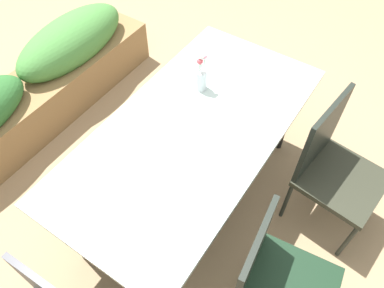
{
  "coord_description": "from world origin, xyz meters",
  "views": [
    {
      "loc": [
        -1.27,
        -0.86,
        2.48
      ],
      "look_at": [
        -0.07,
        -0.06,
        0.63
      ],
      "focal_mm": 34.83,
      "sensor_mm": 36.0,
      "label": 1
    }
  ],
  "objects_px": {
    "chair_near_right": "(333,164)",
    "chair_near_left": "(275,279)",
    "flower_vase": "(201,76)",
    "planter_box": "(29,94)",
    "dining_table": "(192,135)"
  },
  "relations": [
    {
      "from": "chair_near_left",
      "to": "flower_vase",
      "type": "height_order",
      "value": "flower_vase"
    },
    {
      "from": "chair_near_right",
      "to": "planter_box",
      "type": "xyz_separation_m",
      "value": [
        -0.55,
        2.34,
        -0.2
      ]
    },
    {
      "from": "chair_near_left",
      "to": "planter_box",
      "type": "bearing_deg",
      "value": -104.46
    },
    {
      "from": "planter_box",
      "to": "chair_near_right",
      "type": "bearing_deg",
      "value": -76.86
    },
    {
      "from": "chair_near_right",
      "to": "chair_near_left",
      "type": "distance_m",
      "value": 0.86
    },
    {
      "from": "chair_near_left",
      "to": "planter_box",
      "type": "height_order",
      "value": "chair_near_left"
    },
    {
      "from": "flower_vase",
      "to": "chair_near_left",
      "type": "bearing_deg",
      "value": -128.38
    },
    {
      "from": "flower_vase",
      "to": "planter_box",
      "type": "relative_size",
      "value": 0.11
    },
    {
      "from": "dining_table",
      "to": "chair_near_left",
      "type": "xyz_separation_m",
      "value": [
        -0.43,
        -0.81,
        -0.19
      ]
    },
    {
      "from": "dining_table",
      "to": "chair_near_right",
      "type": "height_order",
      "value": "chair_near_right"
    },
    {
      "from": "dining_table",
      "to": "planter_box",
      "type": "bearing_deg",
      "value": 94.21
    },
    {
      "from": "chair_near_right",
      "to": "flower_vase",
      "type": "height_order",
      "value": "flower_vase"
    },
    {
      "from": "chair_near_right",
      "to": "chair_near_left",
      "type": "relative_size",
      "value": 1.06
    },
    {
      "from": "chair_near_right",
      "to": "chair_near_left",
      "type": "height_order",
      "value": "chair_near_right"
    },
    {
      "from": "dining_table",
      "to": "chair_near_left",
      "type": "relative_size",
      "value": 2.02
    }
  ]
}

